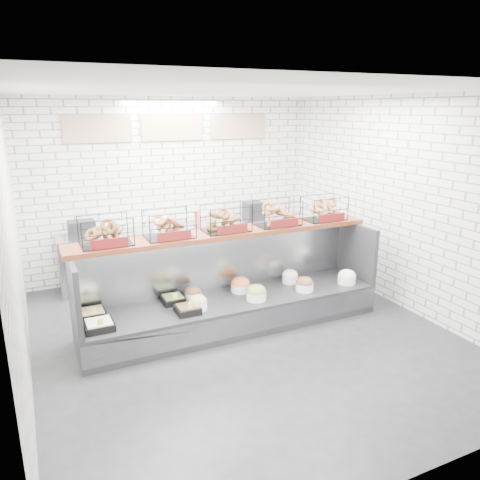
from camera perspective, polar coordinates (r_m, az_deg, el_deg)
ground at (r=6.14m, az=0.36°, el=-11.47°), size 5.50×5.50×0.00m
room_shell at (r=6.05m, az=-2.07°, el=8.62°), size 5.02×5.51×3.01m
display_case at (r=6.28m, az=-0.96°, el=-7.52°), size 4.00×0.90×1.20m
bagel_shelf at (r=6.10m, az=-1.70°, el=2.23°), size 4.10×0.50×0.40m
prep_counter at (r=8.07m, az=-7.10°, el=-1.21°), size 4.00×0.60×1.20m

